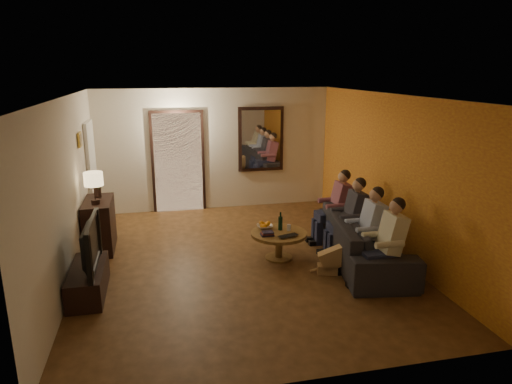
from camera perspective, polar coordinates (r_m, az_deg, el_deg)
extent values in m
cube|color=#452C12|center=(7.41, -1.78, -8.59)|extent=(5.00, 6.00, 0.01)
cube|color=white|center=(6.79, -1.96, 11.91)|extent=(5.00, 6.00, 0.01)
cube|color=beige|center=(9.89, -5.12, 5.29)|extent=(5.00, 0.02, 2.60)
cube|color=beige|center=(4.22, 5.82, -8.39)|extent=(5.00, 0.02, 2.60)
cube|color=beige|center=(6.99, -22.44, 0.05)|extent=(0.02, 6.00, 2.60)
cube|color=beige|center=(7.83, 16.42, 2.12)|extent=(0.02, 6.00, 2.60)
cube|color=#C15521|center=(7.83, 16.36, 2.12)|extent=(0.01, 6.00, 2.60)
cube|color=#FFE0A5|center=(9.85, -9.70, 3.61)|extent=(1.00, 0.06, 2.10)
cube|color=black|center=(9.84, -9.69, 3.60)|extent=(1.12, 0.04, 2.22)
cube|color=silver|center=(9.90, -8.21, 2.84)|extent=(0.45, 0.03, 1.70)
cube|color=black|center=(10.00, 0.61, 6.62)|extent=(1.00, 0.05, 1.40)
cube|color=white|center=(9.97, 0.65, 6.59)|extent=(0.86, 0.02, 1.26)
cube|color=white|center=(9.26, -19.76, 2.01)|extent=(0.06, 0.85, 2.04)
cube|color=#B28C33|center=(8.14, -21.16, 6.14)|extent=(0.03, 0.28, 0.24)
cube|color=brown|center=(8.14, -21.05, 6.14)|extent=(0.01, 0.22, 0.18)
cube|color=black|center=(8.16, -18.96, -3.92)|extent=(0.45, 0.97, 0.86)
cube|color=black|center=(6.72, -20.23, -10.37)|extent=(0.45, 1.16, 0.39)
imported|color=black|center=(6.52, -20.65, -6.17)|extent=(1.16, 0.15, 0.67)
imported|color=black|center=(7.47, 13.36, -5.79)|extent=(2.62, 1.37, 0.73)
cylinder|color=brown|center=(7.42, 2.86, -6.67)|extent=(1.13, 1.13, 0.45)
imported|color=white|center=(7.49, 1.11, -4.36)|extent=(0.26, 0.26, 0.06)
cylinder|color=silver|center=(7.42, 4.13, -4.44)|extent=(0.06, 0.06, 0.10)
imported|color=black|center=(7.11, 4.27, -5.64)|extent=(0.38, 0.30, 0.03)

